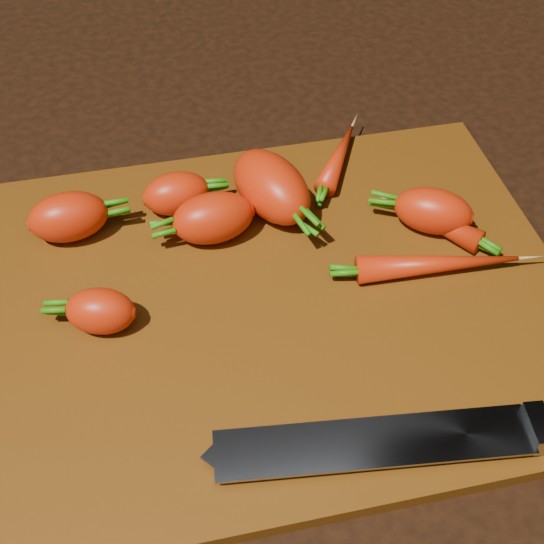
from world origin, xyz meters
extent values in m
cube|color=black|center=(0.00, 0.00, -0.01)|extent=(2.00, 2.00, 0.01)
cube|color=brown|center=(0.00, 0.00, 0.01)|extent=(0.50, 0.40, 0.01)
ellipsoid|color=red|center=(-0.16, 0.11, 0.03)|extent=(0.07, 0.05, 0.05)
ellipsoid|color=red|center=(-0.14, 0.00, 0.03)|extent=(0.06, 0.05, 0.04)
ellipsoid|color=red|center=(0.02, 0.11, 0.04)|extent=(0.09, 0.11, 0.06)
ellipsoid|color=red|center=(-0.04, 0.08, 0.04)|extent=(0.08, 0.05, 0.05)
ellipsoid|color=red|center=(-0.07, 0.12, 0.03)|extent=(0.06, 0.05, 0.04)
ellipsoid|color=red|center=(0.16, 0.05, 0.03)|extent=(0.08, 0.07, 0.04)
ellipsoid|color=red|center=(0.10, 0.16, 0.02)|extent=(0.07, 0.10, 0.02)
ellipsoid|color=red|center=(0.14, -0.01, 0.02)|extent=(0.14, 0.04, 0.02)
ellipsoid|color=red|center=(0.16, 0.05, 0.02)|extent=(0.07, 0.08, 0.02)
cube|color=gray|center=(-0.08, -0.15, 0.02)|extent=(0.23, 0.07, 0.00)
cube|color=gray|center=(0.04, -0.16, 0.02)|extent=(0.02, 0.04, 0.02)
cube|color=black|center=(0.11, -0.17, 0.02)|extent=(0.13, 0.04, 0.02)
cylinder|color=#B2B2B7|center=(0.09, -0.16, 0.03)|extent=(0.01, 0.01, 0.00)
camera|label=1|loc=(-0.09, -0.42, 0.49)|focal=50.00mm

